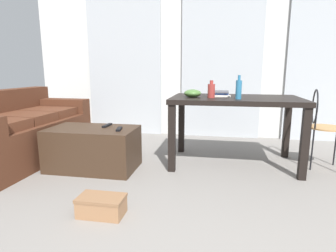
{
  "coord_description": "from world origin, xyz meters",
  "views": [
    {
      "loc": [
        -0.01,
        -1.18,
        1.02
      ],
      "look_at": [
        -0.56,
        1.83,
        0.41
      ],
      "focal_mm": 29.79,
      "sensor_mm": 36.0,
      "label": 1
    }
  ],
  "objects_px": {
    "couch": "(19,132)",
    "coffee_table": "(93,148)",
    "craft_table": "(235,106)",
    "wire_chair": "(321,120)",
    "shoebox": "(102,206)",
    "book_stack": "(221,94)",
    "bottle_near": "(211,90)",
    "tv_remote_secondary": "(119,129)",
    "bowl": "(193,93)",
    "bottle_far": "(239,89)",
    "tv_remote_primary": "(107,125)"
  },
  "relations": [
    {
      "from": "craft_table",
      "to": "tv_remote_secondary",
      "type": "xyz_separation_m",
      "value": [
        -1.14,
        -0.47,
        -0.2
      ]
    },
    {
      "from": "couch",
      "to": "bottle_far",
      "type": "height_order",
      "value": "bottle_far"
    },
    {
      "from": "wire_chair",
      "to": "shoebox",
      "type": "xyz_separation_m",
      "value": [
        -1.85,
        -1.38,
        -0.44
      ]
    },
    {
      "from": "coffee_table",
      "to": "book_stack",
      "type": "height_order",
      "value": "book_stack"
    },
    {
      "from": "craft_table",
      "to": "book_stack",
      "type": "distance_m",
      "value": 0.23
    },
    {
      "from": "bowl",
      "to": "shoebox",
      "type": "bearing_deg",
      "value": -112.72
    },
    {
      "from": "shoebox",
      "to": "tv_remote_primary",
      "type": "bearing_deg",
      "value": 109.67
    },
    {
      "from": "bowl",
      "to": "tv_remote_secondary",
      "type": "relative_size",
      "value": 1.21
    },
    {
      "from": "bottle_far",
      "to": "tv_remote_primary",
      "type": "relative_size",
      "value": 1.3
    },
    {
      "from": "bottle_near",
      "to": "bottle_far",
      "type": "relative_size",
      "value": 0.76
    },
    {
      "from": "bowl",
      "to": "tv_remote_primary",
      "type": "bearing_deg",
      "value": -165.74
    },
    {
      "from": "shoebox",
      "to": "book_stack",
      "type": "bearing_deg",
      "value": 60.63
    },
    {
      "from": "tv_remote_secondary",
      "to": "shoebox",
      "type": "relative_size",
      "value": 0.46
    },
    {
      "from": "wire_chair",
      "to": "coffee_table",
      "type": "bearing_deg",
      "value": -168.36
    },
    {
      "from": "bottle_near",
      "to": "bottle_far",
      "type": "xyz_separation_m",
      "value": [
        0.27,
        -0.09,
        0.02
      ]
    },
    {
      "from": "tv_remote_secondary",
      "to": "bowl",
      "type": "bearing_deg",
      "value": 18.39
    },
    {
      "from": "bottle_near",
      "to": "shoebox",
      "type": "height_order",
      "value": "bottle_near"
    },
    {
      "from": "couch",
      "to": "coffee_table",
      "type": "bearing_deg",
      "value": -8.54
    },
    {
      "from": "coffee_table",
      "to": "wire_chair",
      "type": "xyz_separation_m",
      "value": [
        2.33,
        0.48,
        0.3
      ]
    },
    {
      "from": "couch",
      "to": "bottle_near",
      "type": "distance_m",
      "value": 2.24
    },
    {
      "from": "bottle_far",
      "to": "bowl",
      "type": "relative_size",
      "value": 1.29
    },
    {
      "from": "bowl",
      "to": "tv_remote_primary",
      "type": "xyz_separation_m",
      "value": [
        -0.88,
        -0.22,
        -0.34
      ]
    },
    {
      "from": "bottle_near",
      "to": "bottle_far",
      "type": "bearing_deg",
      "value": -18.83
    },
    {
      "from": "bowl",
      "to": "coffee_table",
      "type": "bearing_deg",
      "value": -161.23
    },
    {
      "from": "bowl",
      "to": "wire_chair",
      "type": "bearing_deg",
      "value": 6.02
    },
    {
      "from": "wire_chair",
      "to": "bottle_near",
      "type": "bearing_deg",
      "value": -171.33
    },
    {
      "from": "book_stack",
      "to": "bottle_near",
      "type": "bearing_deg",
      "value": -112.32
    },
    {
      "from": "book_stack",
      "to": "tv_remote_secondary",
      "type": "xyz_separation_m",
      "value": [
        -0.98,
        -0.58,
        -0.32
      ]
    },
    {
      "from": "couch",
      "to": "craft_table",
      "type": "height_order",
      "value": "couch"
    },
    {
      "from": "bowl",
      "to": "tv_remote_secondary",
      "type": "height_order",
      "value": "bowl"
    },
    {
      "from": "tv_remote_primary",
      "to": "shoebox",
      "type": "xyz_separation_m",
      "value": [
        0.36,
        -1.02,
        -0.37
      ]
    },
    {
      "from": "wire_chair",
      "to": "craft_table",
      "type": "bearing_deg",
      "value": -176.73
    },
    {
      "from": "tv_remote_secondary",
      "to": "book_stack",
      "type": "bearing_deg",
      "value": 20.14
    },
    {
      "from": "bottle_near",
      "to": "coffee_table",
      "type": "bearing_deg",
      "value": -165.6
    },
    {
      "from": "wire_chair",
      "to": "bottle_near",
      "type": "relative_size",
      "value": 4.64
    },
    {
      "from": "bottle_far",
      "to": "bottle_near",
      "type": "bearing_deg",
      "value": 161.17
    },
    {
      "from": "couch",
      "to": "tv_remote_primary",
      "type": "height_order",
      "value": "couch"
    },
    {
      "from": "book_stack",
      "to": "shoebox",
      "type": "bearing_deg",
      "value": -119.37
    },
    {
      "from": "couch",
      "to": "shoebox",
      "type": "bearing_deg",
      "value": -35.72
    },
    {
      "from": "couch",
      "to": "coffee_table",
      "type": "height_order",
      "value": "couch"
    },
    {
      "from": "bowl",
      "to": "shoebox",
      "type": "xyz_separation_m",
      "value": [
        -0.52,
        -1.24,
        -0.71
      ]
    },
    {
      "from": "couch",
      "to": "bowl",
      "type": "height_order",
      "value": "bowl"
    },
    {
      "from": "bottle_near",
      "to": "book_stack",
      "type": "bearing_deg",
      "value": 67.68
    },
    {
      "from": "couch",
      "to": "tv_remote_secondary",
      "type": "relative_size",
      "value": 11.53
    },
    {
      "from": "bottle_far",
      "to": "tv_remote_primary",
      "type": "bearing_deg",
      "value": -175.74
    },
    {
      "from": "couch",
      "to": "tv_remote_secondary",
      "type": "distance_m",
      "value": 1.31
    },
    {
      "from": "wire_chair",
      "to": "couch",
      "type": "bearing_deg",
      "value": -174.25
    },
    {
      "from": "bowl",
      "to": "book_stack",
      "type": "bearing_deg",
      "value": 34.53
    },
    {
      "from": "bowl",
      "to": "shoebox",
      "type": "height_order",
      "value": "bowl"
    },
    {
      "from": "craft_table",
      "to": "wire_chair",
      "type": "xyz_separation_m",
      "value": [
        0.88,
        0.05,
        -0.13
      ]
    }
  ]
}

